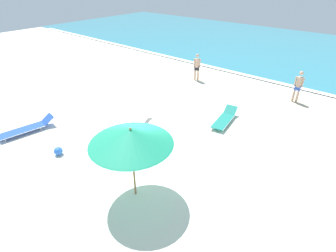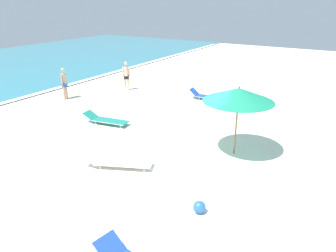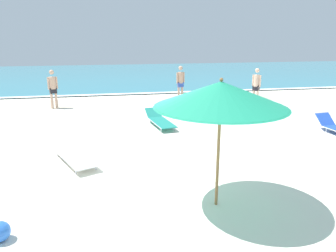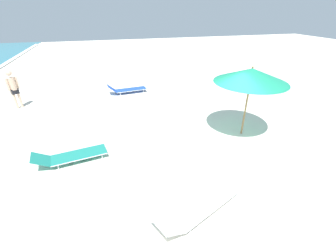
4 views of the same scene
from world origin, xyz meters
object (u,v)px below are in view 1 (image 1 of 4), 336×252
Objects in this scene: sun_lounger_near_water_left at (225,119)px; beach_ball at (58,151)px; sun_lounger_under_umbrella at (137,123)px; beachgoer_strolling_adult at (298,85)px; sun_lounger_near_water_right at (27,128)px; beachgoer_wading_adult at (197,66)px; beach_umbrella at (131,137)px.

beach_ball is (-3.73, -6.53, -0.03)m from sun_lounger_near_water_left.
sun_lounger_under_umbrella is 4.20m from sun_lounger_near_water_left.
beachgoer_strolling_adult is 5.16× the size of beach_ball.
beachgoer_strolling_adult is at bearing 62.86° from sun_lounger_near_water_right.
beach_umbrella is at bearing -87.89° from beachgoer_wading_adult.
sun_lounger_under_umbrella is at bearing -134.88° from beachgoer_strolling_adult.
sun_lounger_under_umbrella is 9.00m from beachgoer_strolling_adult.
sun_lounger_near_water_right is (-6.53, -0.49, -2.02)m from beach_umbrella.
sun_lounger_near_water_left reaches higher than beach_ball.
sun_lounger_near_water_left is at bearing 54.91° from sun_lounger_near_water_right.
sun_lounger_near_water_left is at bearing -124.75° from beachgoer_strolling_adult.
beachgoer_strolling_adult reaches higher than sun_lounger_near_water_right.
beach_ball is (2.65, -0.00, -0.03)m from sun_lounger_near_water_right.
beach_ball is (-3.88, -0.49, -2.06)m from beach_umbrella.
sun_lounger_near_water_left is (2.90, 3.04, 0.00)m from sun_lounger_under_umbrella.
sun_lounger_near_water_right is 7.09× the size of beach_ball.
beachgoer_strolling_adult reaches higher than sun_lounger_under_umbrella.
beachgoer_wading_adult is 6.16m from beachgoer_strolling_adult.
beachgoer_wading_adult reaches higher than beach_ball.
beachgoer_strolling_adult is at bearing 34.27° from sun_lounger_under_umbrella.
sun_lounger_under_umbrella is 1.10× the size of sun_lounger_near_water_left.
sun_lounger_near_water_right is 1.37× the size of beachgoer_wading_adult.
beachgoer_strolling_adult is (6.11, 0.78, 0.00)m from beachgoer_wading_adult.
beach_ball is (-5.55, -11.12, -0.83)m from beachgoer_strolling_adult.
beachgoer_wading_adult is (2.09, 10.34, 0.80)m from sun_lounger_near_water_right.
sun_lounger_near_water_left is 6.39× the size of beach_ball.
sun_lounger_under_umbrella is (-3.05, 3.00, -2.02)m from beach_umbrella.
beachgoer_strolling_adult is (1.81, 4.58, 0.79)m from sun_lounger_near_water_left.
beachgoer_wading_adult is at bearing 87.85° from sun_lounger_near_water_right.
beach_ball is at bearing -129.70° from beachgoer_strolling_adult.
sun_lounger_near_water_right reaches higher than sun_lounger_under_umbrella.
sun_lounger_under_umbrella is at bearing 135.43° from beach_umbrella.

